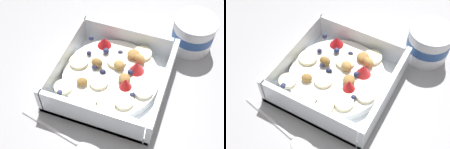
# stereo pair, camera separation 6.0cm
# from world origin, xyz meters

# --- Properties ---
(ground_plane) EXTENTS (2.40, 2.40, 0.00)m
(ground_plane) POSITION_xyz_m (0.00, 0.00, 0.00)
(ground_plane) COLOR #9E9EA3
(fruit_bowl) EXTENTS (0.21, 0.21, 0.06)m
(fruit_bowl) POSITION_xyz_m (-0.02, 0.00, 0.02)
(fruit_bowl) COLOR white
(fruit_bowl) RESTS_ON ground
(spoon) EXTENTS (0.06, 0.17, 0.01)m
(spoon) POSITION_xyz_m (0.13, -0.01, 0.00)
(spoon) COLOR silver
(spoon) RESTS_ON ground
(yogurt_cup) EXTENTS (0.09, 0.09, 0.08)m
(yogurt_cup) POSITION_xyz_m (-0.18, 0.13, 0.04)
(yogurt_cup) COLOR white
(yogurt_cup) RESTS_ON ground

